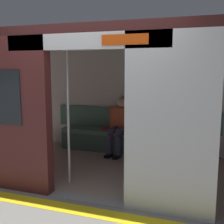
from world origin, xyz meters
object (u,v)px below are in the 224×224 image
train_car (111,82)px  grab_pole_door (68,114)px  handbag (144,128)px  person_seated (121,121)px  book (105,128)px  bench_seat (131,137)px

train_car → grab_pole_door: size_ratio=2.97×
handbag → person_seated: bearing=9.3°
book → handbag: bearing=163.8°
bench_seat → book: 0.62m
bench_seat → book: book is taller
person_seated → book: size_ratio=5.38×
bench_seat → train_car: bearing=85.4°
person_seated → grab_pole_door: bearing=80.9°
train_car → bench_seat: train_car is taller
person_seated → handbag: bearing=-170.7°
bench_seat → grab_pole_door: bearing=74.9°
train_car → bench_seat: size_ratio=2.11×
person_seated → handbag: person_seated is taller
bench_seat → handbag: 0.33m
handbag → grab_pole_door: (0.75, 1.82, 0.54)m
handbag → bench_seat: bearing=5.4°
train_car → person_seated: (0.12, -0.96, -0.85)m
person_seated → handbag: 0.50m
bench_seat → handbag: size_ratio=11.66×
bench_seat → person_seated: person_seated is taller
book → grab_pole_door: bearing=81.1°
train_car → bench_seat: bearing=-94.6°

